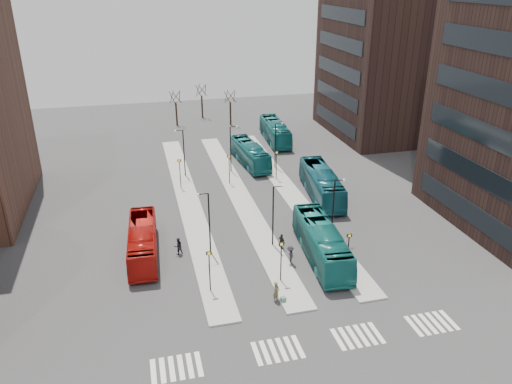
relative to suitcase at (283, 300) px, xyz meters
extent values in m
cube|color=gray|center=(-4.97, 20.85, -0.17)|extent=(2.50, 45.00, 0.15)
cube|color=gray|center=(1.03, 20.85, -0.17)|extent=(2.50, 45.00, 0.15)
cube|color=gray|center=(7.03, 20.85, -0.17)|extent=(2.50, 45.00, 0.15)
cube|color=navy|center=(0.00, 0.00, 0.00)|extent=(0.43, 0.36, 0.50)
imported|color=#AC120D|center=(-10.41, 10.14, 1.20)|extent=(2.95, 10.54, 2.91)
imported|color=#146664|center=(5.35, 5.75, 1.36)|extent=(3.64, 11.73, 3.22)
imported|color=#135D61|center=(4.73, 31.16, 1.24)|extent=(3.50, 10.90, 2.98)
imported|color=#12505D|center=(10.27, 18.62, 1.40)|extent=(4.14, 12.11, 3.31)
imported|color=#146365|center=(10.86, 40.04, 1.35)|extent=(3.37, 11.63, 3.20)
imported|color=brown|center=(-0.48, 0.37, 0.61)|extent=(0.74, 0.74, 1.73)
imported|color=black|center=(-7.26, 9.53, 0.58)|extent=(0.96, 0.85, 1.66)
imported|color=black|center=(2.32, 8.20, 0.51)|extent=(0.69, 0.96, 1.51)
imported|color=black|center=(2.27, 5.38, 0.65)|extent=(0.91, 1.28, 1.79)
cube|color=silver|center=(-10.47, -5.15, -0.24)|extent=(0.35, 2.40, 0.01)
cube|color=silver|center=(-9.87, -5.15, -0.24)|extent=(0.35, 2.40, 0.01)
cube|color=silver|center=(-9.27, -5.15, -0.24)|extent=(0.35, 2.40, 0.01)
cube|color=silver|center=(-8.67, -5.15, -0.24)|extent=(0.35, 2.40, 0.01)
cube|color=silver|center=(-8.07, -5.15, -0.24)|extent=(0.35, 2.40, 0.01)
cube|color=silver|center=(-7.47, -5.15, -0.24)|extent=(0.35, 2.40, 0.01)
cube|color=silver|center=(-3.47, -5.15, -0.24)|extent=(0.35, 2.40, 0.01)
cube|color=silver|center=(-2.87, -5.15, -0.24)|extent=(0.35, 2.40, 0.01)
cube|color=silver|center=(-2.27, -5.15, -0.24)|extent=(0.35, 2.40, 0.01)
cube|color=silver|center=(-1.67, -5.15, -0.24)|extent=(0.35, 2.40, 0.01)
cube|color=silver|center=(-1.07, -5.15, -0.24)|extent=(0.35, 2.40, 0.01)
cube|color=silver|center=(-0.47, -5.15, -0.24)|extent=(0.35, 2.40, 0.01)
cube|color=silver|center=(2.53, -5.15, -0.24)|extent=(0.35, 2.40, 0.01)
cube|color=silver|center=(3.13, -5.15, -0.24)|extent=(0.35, 2.40, 0.01)
cube|color=silver|center=(3.73, -5.15, -0.24)|extent=(0.35, 2.40, 0.01)
cube|color=silver|center=(4.33, -5.15, -0.24)|extent=(0.35, 2.40, 0.01)
cube|color=silver|center=(4.93, -5.15, -0.24)|extent=(0.35, 2.40, 0.01)
cube|color=silver|center=(5.53, -5.15, -0.24)|extent=(0.35, 2.40, 0.01)
cube|color=silver|center=(8.53, -5.15, -0.24)|extent=(0.35, 2.40, 0.01)
cube|color=silver|center=(9.13, -5.15, -0.24)|extent=(0.35, 2.40, 0.01)
cube|color=silver|center=(9.73, -5.15, -0.24)|extent=(0.35, 2.40, 0.01)
cube|color=silver|center=(10.33, -5.15, -0.24)|extent=(0.35, 2.40, 0.01)
cube|color=silver|center=(10.93, -5.15, -0.24)|extent=(0.35, 2.40, 0.01)
cube|color=silver|center=(11.53, -5.15, -0.24)|extent=(0.35, 2.40, 0.01)
cube|color=black|center=(20.97, 6.85, 2.25)|extent=(0.12, 16.00, 2.00)
cube|color=black|center=(20.97, 6.85, 6.25)|extent=(0.12, 16.00, 2.00)
cube|color=black|center=(20.97, 6.85, 10.25)|extent=(0.12, 16.00, 2.00)
cube|color=black|center=(20.97, 6.85, 14.25)|extent=(0.12, 16.00, 2.00)
cube|color=black|center=(20.97, 6.85, 18.25)|extent=(0.12, 16.00, 2.00)
cube|color=black|center=(31.03, 40.85, 14.75)|extent=(20.00, 20.00, 30.00)
cube|color=black|center=(20.97, 40.85, 2.25)|extent=(0.12, 16.00, 2.00)
cube|color=black|center=(20.97, 40.85, 6.25)|extent=(0.12, 16.00, 2.00)
cube|color=black|center=(20.97, 40.85, 10.25)|extent=(0.12, 16.00, 2.00)
cube|color=black|center=(20.97, 40.85, 14.25)|extent=(0.12, 16.00, 2.00)
cube|color=black|center=(20.97, 40.85, 18.25)|extent=(0.12, 16.00, 2.00)
cylinder|color=black|center=(-5.37, 2.85, 1.65)|extent=(0.10, 0.10, 3.50)
cube|color=black|center=(-5.37, 2.85, 3.40)|extent=(0.45, 0.10, 0.30)
cube|color=yellow|center=(-5.37, 2.79, 3.40)|extent=(0.20, 0.02, 0.20)
cylinder|color=black|center=(-5.37, 24.85, 1.65)|extent=(0.10, 0.10, 3.50)
cube|color=black|center=(-5.37, 24.85, 3.40)|extent=(0.45, 0.10, 0.30)
cube|color=yellow|center=(-5.37, 24.79, 3.40)|extent=(0.20, 0.02, 0.20)
cylinder|color=black|center=(0.63, 2.85, 1.65)|extent=(0.10, 0.10, 3.50)
cube|color=black|center=(0.63, 2.85, 3.40)|extent=(0.45, 0.10, 0.30)
cube|color=yellow|center=(0.63, 2.79, 3.40)|extent=(0.20, 0.02, 0.20)
cylinder|color=black|center=(0.63, 24.85, 1.65)|extent=(0.10, 0.10, 3.50)
cube|color=black|center=(0.63, 24.85, 3.40)|extent=(0.45, 0.10, 0.30)
cube|color=yellow|center=(0.63, 24.79, 3.40)|extent=(0.20, 0.02, 0.20)
cylinder|color=black|center=(6.63, 2.85, 1.65)|extent=(0.10, 0.10, 3.50)
cube|color=black|center=(6.63, 2.85, 3.40)|extent=(0.45, 0.10, 0.30)
cube|color=yellow|center=(6.63, 2.79, 3.40)|extent=(0.20, 0.02, 0.20)
cylinder|color=black|center=(6.63, 24.85, 1.65)|extent=(0.10, 0.10, 3.50)
cube|color=black|center=(6.63, 24.85, 3.40)|extent=(0.45, 0.10, 0.30)
cube|color=yellow|center=(6.63, 24.79, 3.40)|extent=(0.20, 0.02, 0.20)
cylinder|color=black|center=(-4.37, 8.85, 2.90)|extent=(0.14, 0.14, 6.00)
cylinder|color=black|center=(-4.82, 8.85, 5.90)|extent=(0.90, 0.08, 0.08)
sphere|color=silver|center=(-5.27, 8.85, 5.90)|extent=(0.24, 0.24, 0.24)
cylinder|color=black|center=(-4.37, 28.85, 2.90)|extent=(0.14, 0.14, 6.00)
cylinder|color=black|center=(-4.82, 28.85, 5.90)|extent=(0.90, 0.08, 0.08)
sphere|color=silver|center=(-5.27, 28.85, 5.90)|extent=(0.24, 0.24, 0.24)
cylinder|color=black|center=(1.63, 8.85, 2.90)|extent=(0.14, 0.14, 6.00)
cylinder|color=black|center=(2.08, 8.85, 5.90)|extent=(0.90, 0.08, 0.08)
sphere|color=silver|center=(2.53, 8.85, 5.90)|extent=(0.24, 0.24, 0.24)
cylinder|color=black|center=(1.63, 28.85, 2.90)|extent=(0.14, 0.14, 6.00)
cylinder|color=black|center=(2.08, 28.85, 5.90)|extent=(0.90, 0.08, 0.08)
sphere|color=silver|center=(2.53, 28.85, 5.90)|extent=(0.24, 0.24, 0.24)
cylinder|color=black|center=(7.63, 8.85, 2.90)|extent=(0.14, 0.14, 6.00)
cylinder|color=black|center=(8.08, 8.85, 5.90)|extent=(0.90, 0.08, 0.08)
sphere|color=silver|center=(8.53, 8.85, 5.90)|extent=(0.24, 0.24, 0.24)
cylinder|color=black|center=(7.63, 28.85, 2.90)|extent=(0.14, 0.14, 6.00)
cylinder|color=black|center=(8.08, 28.85, 5.90)|extent=(0.90, 0.08, 0.08)
sphere|color=silver|center=(8.53, 28.85, 5.90)|extent=(0.24, 0.24, 0.24)
cylinder|color=black|center=(-2.97, 52.85, 1.75)|extent=(0.30, 0.30, 4.00)
cylinder|color=black|center=(-2.27, 52.85, 4.65)|extent=(0.10, 1.56, 1.95)
cylinder|color=black|center=(-2.75, 53.52, 4.65)|extent=(1.48, 0.59, 1.97)
cylinder|color=black|center=(-3.53, 53.27, 4.65)|extent=(0.90, 1.31, 1.99)
cylinder|color=black|center=(-3.53, 52.44, 4.65)|extent=(0.89, 1.31, 1.99)
cylinder|color=black|center=(-2.75, 52.19, 4.65)|extent=(1.48, 0.58, 1.97)
cylinder|color=black|center=(2.03, 56.85, 1.75)|extent=(0.30, 0.30, 4.00)
cylinder|color=black|center=(2.73, 56.85, 4.65)|extent=(0.10, 1.56, 1.95)
cylinder|color=black|center=(2.25, 57.52, 4.65)|extent=(1.48, 0.59, 1.97)
cylinder|color=black|center=(1.47, 57.27, 4.65)|extent=(0.90, 1.31, 1.99)
cylinder|color=black|center=(1.47, 56.44, 4.65)|extent=(0.89, 1.31, 1.99)
cylinder|color=black|center=(2.25, 56.19, 4.65)|extent=(1.48, 0.58, 1.97)
cylinder|color=black|center=(6.03, 50.85, 1.75)|extent=(0.30, 0.30, 4.00)
cylinder|color=black|center=(6.73, 50.85, 4.65)|extent=(0.10, 1.56, 1.95)
cylinder|color=black|center=(6.25, 51.52, 4.65)|extent=(1.48, 0.59, 1.97)
cylinder|color=black|center=(5.47, 51.27, 4.65)|extent=(0.90, 1.31, 1.99)
cylinder|color=black|center=(5.47, 50.44, 4.65)|extent=(0.89, 1.31, 1.99)
cylinder|color=black|center=(6.25, 50.19, 4.65)|extent=(1.48, 0.58, 1.97)
camera|label=1|loc=(-10.07, -31.21, 23.69)|focal=35.00mm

